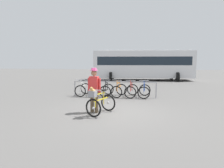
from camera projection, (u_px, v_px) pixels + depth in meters
ground_plane at (115, 112)px, 7.69m from camera, size 80.00×80.00×0.00m
bike_rack_rail at (114, 84)px, 10.85m from camera, size 4.61×0.15×0.88m
racked_bike_white at (83, 89)px, 11.37m from camera, size 0.68×1.09×0.97m
racked_bike_yellow at (95, 89)px, 11.26m from camera, size 0.77×1.17×0.98m
racked_bike_black at (107, 90)px, 11.14m from camera, size 0.66×1.11×0.98m
racked_bike_orange at (119, 90)px, 11.02m from camera, size 0.83×1.21×0.98m
racked_bike_red at (131, 90)px, 10.91m from camera, size 0.75×1.14×0.97m
racked_bike_blue at (144, 91)px, 10.79m from camera, size 0.73×1.15×0.98m
featured_bicycle at (99, 102)px, 7.27m from camera, size 1.01×1.26×1.09m
person_with_featured_bike at (94, 88)px, 7.54m from camera, size 0.52×0.32×1.72m
bus_distant at (143, 63)px, 20.44m from camera, size 10.16×3.91×3.08m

